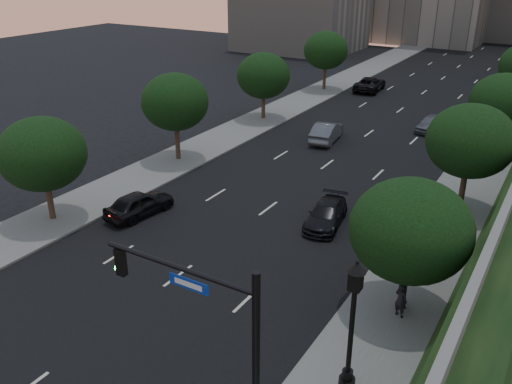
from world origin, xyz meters
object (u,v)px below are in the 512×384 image
Objects in this scene: pedestrian_a at (401,300)px; pedestrian_c at (431,213)px; sedan_far_right at (431,123)px; sedan_far_left at (370,84)px; sedan_near_left at (139,203)px; sedan_near_right at (326,214)px; street_lamp at (351,335)px; traffic_signal_mast at (225,357)px; pedestrian_b at (437,261)px; sedan_mid_left at (327,132)px.

pedestrian_c reaches higher than pedestrian_a.
sedan_far_left is at bearing 136.05° from sedan_far_right.
pedestrian_c is at bearing -147.54° from sedan_near_left.
sedan_near_left is at bearing -165.02° from sedan_near_right.
street_lamp reaches higher than sedan_far_left.
traffic_signal_mast is 1.22× the size of sedan_far_left.
sedan_near_left is at bearing -106.25° from sedan_far_right.
sedan_near_left is at bearing 23.58° from pedestrian_b.
street_lamp is at bearing -72.04° from sedan_near_right.
sedan_mid_left is at bearing 108.50° from traffic_signal_mast.
sedan_mid_left is at bearing -35.09° from pedestrian_b.
pedestrian_b is (0.81, 9.42, -1.65)m from street_lamp.
street_lamp is 14.53m from pedestrian_c.
street_lamp is 3.14× the size of pedestrian_c.
sedan_mid_left is (-10.15, 30.32, -2.85)m from traffic_signal_mast.
sedan_near_right is at bearing 101.57° from sedan_far_left.
pedestrian_a is (16.73, -1.90, 0.20)m from sedan_near_left.
sedan_far_left is (-13.42, 49.70, -2.87)m from traffic_signal_mast.
pedestrian_c is (-1.07, 9.11, 0.07)m from pedestrian_a.
traffic_signal_mast is 3.92× the size of pedestrian_c.
pedestrian_c reaches higher than sedan_far_right.
sedan_far_left is at bearing -46.82° from pedestrian_a.
pedestrian_a reaches higher than sedan_near_left.
pedestrian_a is (6.47, -6.57, 0.31)m from sedan_near_right.
sedan_far_left is (-3.28, 19.38, -0.02)m from sedan_mid_left.
street_lamp is at bearing 60.11° from traffic_signal_mast.
traffic_signal_mast is 4.25× the size of pedestrian_a.
traffic_signal_mast reaches higher than street_lamp.
sedan_near_left is 28.41m from sedan_far_right.
sedan_mid_left is 24.47m from pedestrian_a.
street_lamp is 18.05m from sedan_near_left.
traffic_signal_mast is 1.40× the size of sedan_mid_left.
pedestrian_c reaches higher than sedan_near_right.
sedan_far_left is 3.21× the size of pedestrian_c.
street_lamp reaches higher than pedestrian_a.
sedan_mid_left is 16.61m from pedestrian_c.
sedan_near_left is at bearing 84.66° from sedan_far_left.
sedan_near_left is 17.39m from pedestrian_b.
street_lamp is (2.40, 4.18, -1.04)m from traffic_signal_mast.
sedan_near_right is at bearing -147.80° from sedan_near_left.
pedestrian_b reaches higher than sedan_far_left.
traffic_signal_mast reaches higher than sedan_near_right.
sedan_near_left is 17.24m from pedestrian_c.
pedestrian_c is at bearing -69.61° from sedan_far_right.
traffic_signal_mast is 1.55× the size of sedan_near_left.
sedan_far_right reaches higher than sedan_near_right.
pedestrian_b is at bearing 110.31° from sedan_far_left.
sedan_near_right is (9.65, -33.64, -0.13)m from sedan_far_left.
sedan_near_left is 1.08× the size of sedan_far_right.
pedestrian_c is (5.39, 2.54, 0.38)m from sedan_near_right.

